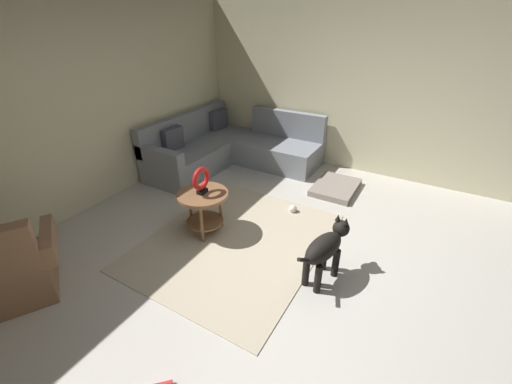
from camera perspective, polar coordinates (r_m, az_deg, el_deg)
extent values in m
cube|color=beige|center=(3.52, 4.92, -14.13)|extent=(6.00, 6.00, 0.10)
cube|color=beige|center=(4.73, -29.25, 13.21)|extent=(6.00, 0.12, 2.70)
cube|color=beige|center=(5.49, 19.67, 16.90)|extent=(0.12, 6.00, 2.70)
cube|color=#BCAD93|center=(3.85, -3.57, -8.64)|extent=(2.30, 1.90, 0.01)
cube|color=gray|center=(5.76, -9.24, 6.75)|extent=(2.20, 0.85, 0.42)
cube|color=gray|center=(5.83, -12.37, 11.36)|extent=(2.20, 0.14, 0.46)
cube|color=gray|center=(5.71, 3.98, 6.90)|extent=(0.85, 1.40, 0.42)
cube|color=gray|center=(5.87, 5.72, 11.99)|extent=(0.14, 1.40, 0.46)
cube|color=gray|center=(4.96, -16.88, 6.14)|extent=(0.16, 0.85, 0.22)
cube|color=#4C4C56|center=(6.31, -6.70, 12.57)|extent=(0.40, 0.19, 0.38)
cube|color=#4C4C56|center=(5.41, -14.60, 9.04)|extent=(0.39, 0.15, 0.38)
cube|color=#936B4C|center=(3.82, -36.89, -12.17)|extent=(0.82, 0.82, 0.40)
cube|color=#936B4C|center=(3.59, -32.96, -7.20)|extent=(0.39, 0.57, 0.22)
cylinder|color=brown|center=(3.77, -9.50, -0.46)|extent=(0.60, 0.60, 0.04)
cylinder|color=brown|center=(3.97, -9.07, -5.12)|extent=(0.45, 0.45, 0.02)
cylinder|color=brown|center=(4.04, -11.59, -3.04)|extent=(0.04, 0.04, 0.50)
cylinder|color=brown|center=(3.74, -9.66, -5.70)|extent=(0.04, 0.04, 0.50)
cylinder|color=brown|center=(3.98, -6.30, -3.09)|extent=(0.04, 0.04, 0.50)
cube|color=black|center=(3.75, -9.55, 0.14)|extent=(0.12, 0.08, 0.05)
torus|color=red|center=(3.68, -9.76, 2.37)|extent=(0.28, 0.06, 0.28)
cube|color=gray|center=(5.04, 13.99, 0.82)|extent=(0.80, 0.60, 0.09)
cylinder|color=black|center=(3.45, 12.01, -11.18)|extent=(0.07, 0.07, 0.32)
cylinder|color=black|center=(3.40, 14.01, -12.15)|extent=(0.07, 0.07, 0.32)
cylinder|color=black|center=(3.25, 8.89, -13.85)|extent=(0.07, 0.07, 0.32)
cylinder|color=black|center=(3.20, 10.98, -14.96)|extent=(0.07, 0.07, 0.32)
ellipsoid|color=black|center=(3.17, 11.95, -9.70)|extent=(0.56, 0.34, 0.24)
sphere|color=black|center=(3.34, 14.93, -6.29)|extent=(0.17, 0.17, 0.17)
ellipsoid|color=black|center=(3.41, 15.54, -6.01)|extent=(0.13, 0.10, 0.07)
cone|color=black|center=(3.29, 14.42, -4.43)|extent=(0.06, 0.06, 0.07)
cone|color=black|center=(3.25, 15.77, -5.01)|extent=(0.06, 0.06, 0.07)
cylinder|color=black|center=(2.93, 8.62, -11.92)|extent=(0.20, 0.08, 0.16)
sphere|color=silver|center=(4.37, 6.62, -2.98)|extent=(0.11, 0.11, 0.11)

